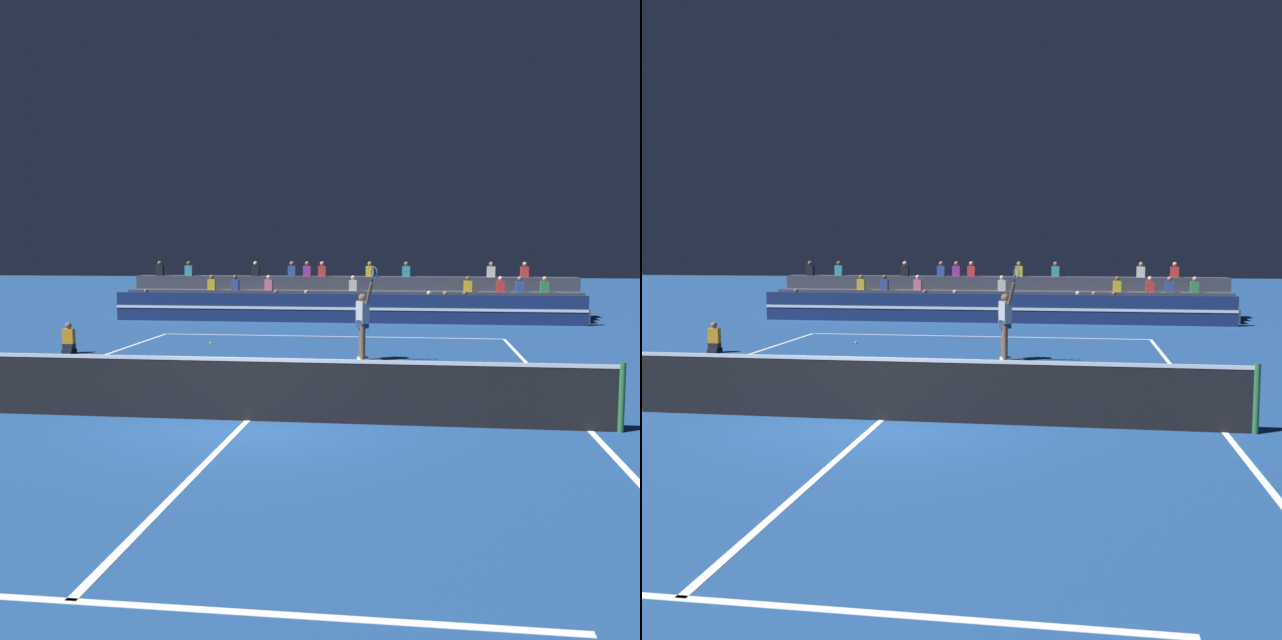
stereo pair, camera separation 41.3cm
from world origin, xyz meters
TOP-DOWN VIEW (x-y plane):
  - ground_plane at (0.00, 0.00)m, footprint 120.00×120.00m
  - court_lines at (0.00, 0.00)m, footprint 11.10×23.90m
  - tennis_net at (0.00, 0.00)m, footprint 12.00×0.10m
  - sponsor_banner_wall at (0.00, 16.35)m, footprint 18.00×0.26m
  - bleacher_stand at (0.00, 18.89)m, footprint 18.54×2.85m
  - ball_kid_courtside at (-6.59, 7.13)m, footprint 0.30×0.36m
  - tennis_player at (1.42, 6.81)m, footprint 0.62×0.94m
  - tennis_ball at (-3.30, 9.50)m, footprint 0.07×0.07m

SIDE VIEW (x-z plane):
  - ground_plane at x=0.00m, z-range 0.00..0.00m
  - court_lines at x=0.00m, z-range 0.00..0.01m
  - tennis_ball at x=-3.30m, z-range 0.00..0.07m
  - ball_kid_courtside at x=-6.59m, z-range -0.09..0.75m
  - tennis_net at x=0.00m, z-range -0.01..1.09m
  - sponsor_banner_wall at x=0.00m, z-range 0.00..1.10m
  - bleacher_stand at x=0.00m, z-range -0.49..1.79m
  - tennis_player at x=1.42m, z-range -0.24..2.22m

